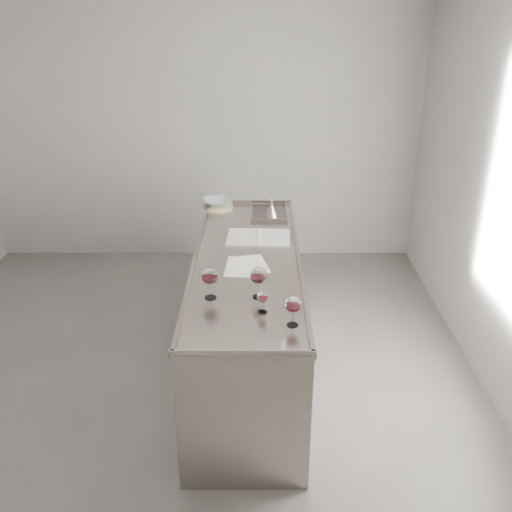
{
  "coord_description": "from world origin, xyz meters",
  "views": [
    {
      "loc": [
        0.58,
        -3.37,
        2.63
      ],
      "look_at": [
        0.57,
        0.17,
        1.02
      ],
      "focal_mm": 40.0,
      "sensor_mm": 36.0,
      "label": 1
    }
  ],
  "objects_px": {
    "wine_glass_middle": "(259,276)",
    "wine_glass_right": "(293,305)",
    "wine_funnel": "(271,211)",
    "notebook": "(259,237)",
    "wine_glass_left": "(210,277)",
    "ceramic_bowl": "(218,202)",
    "wine_glass_small": "(263,298)",
    "counter": "(247,316)"
  },
  "relations": [
    {
      "from": "counter",
      "to": "ceramic_bowl",
      "type": "height_order",
      "value": "ceramic_bowl"
    },
    {
      "from": "counter",
      "to": "wine_funnel",
      "type": "relative_size",
      "value": 12.73
    },
    {
      "from": "wine_glass_left",
      "to": "wine_glass_small",
      "type": "distance_m",
      "value": 0.37
    },
    {
      "from": "wine_glass_middle",
      "to": "wine_funnel",
      "type": "distance_m",
      "value": 1.4
    },
    {
      "from": "wine_funnel",
      "to": "ceramic_bowl",
      "type": "bearing_deg",
      "value": 151.69
    },
    {
      "from": "wine_glass_small",
      "to": "wine_funnel",
      "type": "relative_size",
      "value": 0.71
    },
    {
      "from": "wine_glass_right",
      "to": "ceramic_bowl",
      "type": "xyz_separation_m",
      "value": [
        -0.55,
        1.97,
        -0.08
      ]
    },
    {
      "from": "counter",
      "to": "wine_glass_middle",
      "type": "relative_size",
      "value": 11.87
    },
    {
      "from": "wine_glass_small",
      "to": "wine_funnel",
      "type": "bearing_deg",
      "value": 86.93
    },
    {
      "from": "wine_glass_middle",
      "to": "wine_glass_small",
      "type": "distance_m",
      "value": 0.19
    },
    {
      "from": "counter",
      "to": "wine_glass_left",
      "type": "height_order",
      "value": "wine_glass_left"
    },
    {
      "from": "notebook",
      "to": "ceramic_bowl",
      "type": "xyz_separation_m",
      "value": [
        -0.36,
        0.7,
        0.04
      ]
    },
    {
      "from": "wine_glass_right",
      "to": "wine_glass_small",
      "type": "xyz_separation_m",
      "value": [
        -0.17,
        0.15,
        -0.03
      ]
    },
    {
      "from": "wine_glass_left",
      "to": "wine_glass_right",
      "type": "relative_size",
      "value": 1.11
    },
    {
      "from": "wine_glass_right",
      "to": "notebook",
      "type": "relative_size",
      "value": 0.37
    },
    {
      "from": "counter",
      "to": "ceramic_bowl",
      "type": "xyz_separation_m",
      "value": [
        -0.28,
        1.08,
        0.52
      ]
    },
    {
      "from": "wine_glass_middle",
      "to": "ceramic_bowl",
      "type": "relative_size",
      "value": 0.85
    },
    {
      "from": "counter",
      "to": "wine_funnel",
      "type": "bearing_deg",
      "value": 76.91
    },
    {
      "from": "counter",
      "to": "wine_glass_right",
      "type": "bearing_deg",
      "value": -72.93
    },
    {
      "from": "wine_glass_right",
      "to": "wine_funnel",
      "type": "xyz_separation_m",
      "value": [
        -0.08,
        1.72,
        -0.07
      ]
    },
    {
      "from": "wine_glass_right",
      "to": "notebook",
      "type": "distance_m",
      "value": 1.3
    },
    {
      "from": "wine_glass_left",
      "to": "notebook",
      "type": "distance_m",
      "value": 1.01
    },
    {
      "from": "ceramic_bowl",
      "to": "counter",
      "type": "bearing_deg",
      "value": -75.69
    },
    {
      "from": "counter",
      "to": "wine_glass_left",
      "type": "relative_size",
      "value": 11.79
    },
    {
      "from": "wine_glass_small",
      "to": "wine_funnel",
      "type": "height_order",
      "value": "wine_funnel"
    },
    {
      "from": "wine_glass_right",
      "to": "ceramic_bowl",
      "type": "relative_size",
      "value": 0.76
    },
    {
      "from": "wine_glass_small",
      "to": "wine_funnel",
      "type": "distance_m",
      "value": 1.58
    },
    {
      "from": "notebook",
      "to": "ceramic_bowl",
      "type": "distance_m",
      "value": 0.79
    },
    {
      "from": "wine_glass_left",
      "to": "notebook",
      "type": "bearing_deg",
      "value": 72.68
    },
    {
      "from": "wine_glass_small",
      "to": "ceramic_bowl",
      "type": "bearing_deg",
      "value": 101.83
    },
    {
      "from": "wine_glass_right",
      "to": "notebook",
      "type": "height_order",
      "value": "wine_glass_right"
    },
    {
      "from": "wine_glass_right",
      "to": "notebook",
      "type": "bearing_deg",
      "value": 98.48
    },
    {
      "from": "wine_glass_middle",
      "to": "wine_glass_right",
      "type": "bearing_deg",
      "value": -59.88
    },
    {
      "from": "notebook",
      "to": "wine_funnel",
      "type": "bearing_deg",
      "value": 78.46
    },
    {
      "from": "wine_glass_left",
      "to": "wine_glass_middle",
      "type": "distance_m",
      "value": 0.3
    },
    {
      "from": "wine_glass_left",
      "to": "wine_glass_right",
      "type": "xyz_separation_m",
      "value": [
        0.49,
        -0.32,
        -0.01
      ]
    },
    {
      "from": "wine_glass_left",
      "to": "counter",
      "type": "bearing_deg",
      "value": 69.57
    },
    {
      "from": "wine_glass_right",
      "to": "wine_funnel",
      "type": "height_order",
      "value": "wine_funnel"
    },
    {
      "from": "wine_glass_middle",
      "to": "wine_glass_right",
      "type": "xyz_separation_m",
      "value": [
        0.19,
        -0.33,
        -0.01
      ]
    },
    {
      "from": "counter",
      "to": "wine_glass_right",
      "type": "height_order",
      "value": "wine_glass_right"
    },
    {
      "from": "wine_glass_middle",
      "to": "notebook",
      "type": "bearing_deg",
      "value": 89.9
    },
    {
      "from": "wine_glass_left",
      "to": "ceramic_bowl",
      "type": "distance_m",
      "value": 1.66
    }
  ]
}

